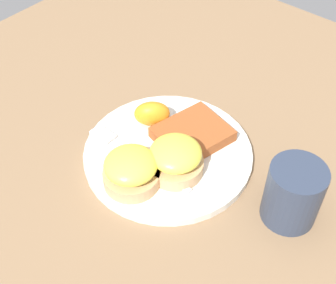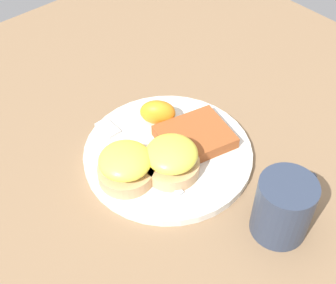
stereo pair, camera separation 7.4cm
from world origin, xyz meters
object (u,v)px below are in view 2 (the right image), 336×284
Objects in this scene: sandwich_benedict_right at (172,159)px; fork at (132,150)px; cup at (284,207)px; hashbrown_patty at (195,137)px; sandwich_benedict_left at (124,165)px; orange_wedge at (158,112)px.

sandwich_benedict_right reaches higher than fork.
sandwich_benedict_right is 0.78× the size of cup.
sandwich_benedict_right reaches higher than hashbrown_patty.
sandwich_benedict_left reaches higher than orange_wedge.
orange_wedge is at bearing 26.82° from sandwich_benedict_left.
sandwich_benedict_left is 0.78× the size of hashbrown_patty.
sandwich_benedict_left is at bearing -140.33° from fork.
hashbrown_patty is 0.54× the size of fork.
hashbrown_patty is at bearing -6.88° from sandwich_benedict_left.
sandwich_benedict_left is at bearing -153.18° from orange_wedge.
sandwich_benedict_right is at bearing -119.87° from orange_wedge.
sandwich_benedict_left reaches higher than hashbrown_patty.
sandwich_benedict_right is 0.42× the size of fork.
orange_wedge is at bearing 60.13° from sandwich_benedict_right.
orange_wedge is at bearing 101.64° from hashbrown_patty.
sandwich_benedict_left is 1.00× the size of sandwich_benedict_right.
orange_wedge is 0.27m from cup.
cup is at bearing -95.84° from hashbrown_patty.
fork is at bearing 105.23° from sandwich_benedict_right.
sandwich_benedict_right is (0.06, -0.04, 0.00)m from sandwich_benedict_left.
hashbrown_patty is at bearing -28.56° from fork.
cup is at bearing -73.70° from fork.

